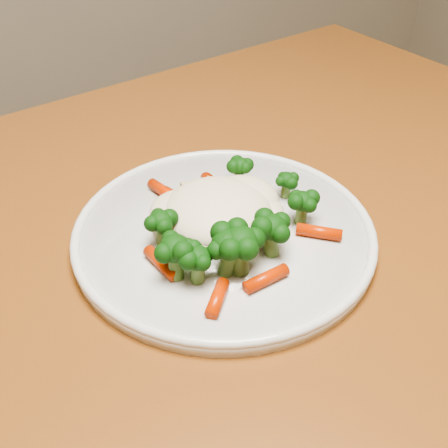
% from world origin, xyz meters
% --- Properties ---
extents(dining_table, '(1.43, 1.08, 0.75)m').
position_xyz_m(dining_table, '(-0.05, 0.18, 0.66)').
color(dining_table, brown).
rests_on(dining_table, ground).
extents(plate, '(0.30, 0.30, 0.01)m').
position_xyz_m(plate, '(0.04, 0.23, 0.76)').
color(plate, white).
rests_on(plate, dining_table).
extents(meal, '(0.19, 0.21, 0.05)m').
position_xyz_m(meal, '(0.03, 0.22, 0.78)').
color(meal, '#F8EAC6').
rests_on(meal, plate).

